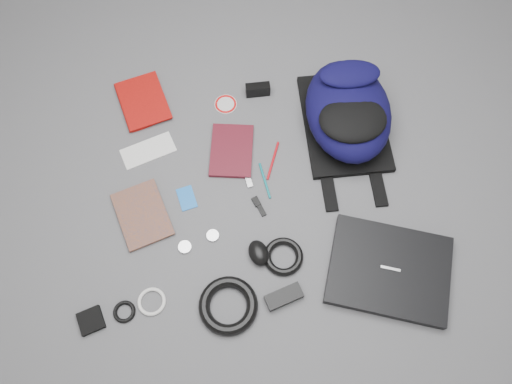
{
  "coord_description": "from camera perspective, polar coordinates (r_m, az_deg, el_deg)",
  "views": [
    {
      "loc": [
        -0.04,
        -0.69,
        1.66
      ],
      "look_at": [
        0.0,
        0.0,
        0.02
      ],
      "focal_mm": 35.0,
      "sensor_mm": 36.0,
      "label": 1
    }
  ],
  "objects": [
    {
      "name": "id_badge",
      "position": [
        1.81,
        -7.92,
        -0.7
      ],
      "size": [
        0.08,
        0.1,
        0.0
      ],
      "primitive_type": "cube",
      "rotation": [
        0.0,
        0.0,
        0.27
      ],
      "color": "blue",
      "rests_on": "ground"
    },
    {
      "name": "sticker_disc",
      "position": [
        1.98,
        -3.48,
        9.98
      ],
      "size": [
        0.11,
        0.11,
        0.0
      ],
      "primitive_type": "cylinder",
      "rotation": [
        0.0,
        0.0,
        -0.23
      ],
      "color": "silver",
      "rests_on": "ground"
    },
    {
      "name": "dvd_case",
      "position": [
        1.87,
        -2.81,
        4.75
      ],
      "size": [
        0.18,
        0.23,
        0.02
      ],
      "primitive_type": "cube",
      "rotation": [
        0.0,
        0.0,
        -0.11
      ],
      "color": "#3F0C14",
      "rests_on": "ground"
    },
    {
      "name": "power_cord_coil",
      "position": [
        1.67,
        -3.19,
        -12.82
      ],
      "size": [
        0.26,
        0.26,
        0.04
      ],
      "primitive_type": "torus",
      "rotation": [
        0.0,
        0.0,
        -0.4
      ],
      "color": "black",
      "rests_on": "ground"
    },
    {
      "name": "envelope",
      "position": [
        1.92,
        -12.22,
        4.67
      ],
      "size": [
        0.22,
        0.15,
        0.0
      ],
      "primitive_type": "cube",
      "rotation": [
        0.0,
        0.0,
        0.37
      ],
      "color": "silver",
      "rests_on": "ground"
    },
    {
      "name": "compact_camera",
      "position": [
        1.98,
        0.21,
        11.61
      ],
      "size": [
        0.1,
        0.04,
        0.05
      ],
      "primitive_type": "cube",
      "rotation": [
        0.0,
        0.0,
        0.06
      ],
      "color": "black",
      "rests_on": "ground"
    },
    {
      "name": "key_fob",
      "position": [
        1.78,
        0.03,
        -1.1
      ],
      "size": [
        0.03,
        0.04,
        0.01
      ],
      "primitive_type": "cube",
      "rotation": [
        0.0,
        0.0,
        0.41
      ],
      "color": "black",
      "rests_on": "ground"
    },
    {
      "name": "mouse",
      "position": [
        1.7,
        0.3,
        -6.98
      ],
      "size": [
        0.09,
        0.11,
        0.05
      ],
      "primitive_type": "ellipsoid",
      "rotation": [
        0.0,
        0.0,
        0.3
      ],
      "color": "black",
      "rests_on": "ground"
    },
    {
      "name": "usb_black",
      "position": [
        1.77,
        0.63,
        -2.08
      ],
      "size": [
        0.03,
        0.05,
        0.01
      ],
      "primitive_type": "cube",
      "rotation": [
        0.0,
        0.0,
        0.41
      ],
      "color": "black",
      "rests_on": "ground"
    },
    {
      "name": "earbud_coil",
      "position": [
        1.73,
        -14.81,
        -13.09
      ],
      "size": [
        0.08,
        0.08,
        0.01
      ],
      "primitive_type": "torus",
      "rotation": [
        0.0,
        0.0,
        -0.04
      ],
      "color": "black",
      "rests_on": "ground"
    },
    {
      "name": "pen_red",
      "position": [
        1.85,
        1.95,
        3.61
      ],
      "size": [
        0.06,
        0.15,
        0.01
      ],
      "primitive_type": "cylinder",
      "rotation": [
        1.57,
        0.0,
        -0.33
      ],
      "color": "#B70E16",
      "rests_on": "ground"
    },
    {
      "name": "usb_silver",
      "position": [
        1.81,
        -0.84,
        1.24
      ],
      "size": [
        0.03,
        0.05,
        0.01
      ],
      "primitive_type": "cube",
      "rotation": [
        0.0,
        0.0,
        0.21
      ],
      "color": "#AAAAAC",
      "rests_on": "ground"
    },
    {
      "name": "headphone_right",
      "position": [
        1.74,
        -8.13,
        -6.25
      ],
      "size": [
        0.05,
        0.05,
        0.01
      ],
      "primitive_type": "cylinder",
      "rotation": [
        0.0,
        0.0,
        0.08
      ],
      "color": "#BBBBBD",
      "rests_on": "ground"
    },
    {
      "name": "comic_book",
      "position": [
        1.81,
        -15.32,
        -3.5
      ],
      "size": [
        0.23,
        0.27,
        0.02
      ],
      "primitive_type": "imported",
      "rotation": [
        0.0,
        0.0,
        0.35
      ],
      "color": "#C15A0D",
      "rests_on": "ground"
    },
    {
      "name": "backpack",
      "position": [
        1.87,
        10.48,
        9.15
      ],
      "size": [
        0.35,
        0.49,
        0.2
      ],
      "primitive_type": null,
      "rotation": [
        0.0,
        0.0,
        0.04
      ],
      "color": "black",
      "rests_on": "ground"
    },
    {
      "name": "cable_coil",
      "position": [
        1.71,
        3.15,
        -7.37
      ],
      "size": [
        0.17,
        0.17,
        0.03
      ],
      "primitive_type": "torus",
      "rotation": [
        0.0,
        0.0,
        0.29
      ],
      "color": "black",
      "rests_on": "ground"
    },
    {
      "name": "power_brick",
      "position": [
        1.68,
        3.2,
        -11.85
      ],
      "size": [
        0.13,
        0.09,
        0.03
      ],
      "primitive_type": "cube",
      "rotation": [
        0.0,
        0.0,
        0.35
      ],
      "color": "black",
      "rests_on": "ground"
    },
    {
      "name": "ground",
      "position": [
        1.8,
        0.0,
        -0.25
      ],
      "size": [
        4.0,
        4.0,
        0.0
      ],
      "primitive_type": "plane",
      "color": "#4F4F51",
      "rests_on": "ground"
    },
    {
      "name": "pouch",
      "position": [
        1.75,
        -18.34,
        -13.78
      ],
      "size": [
        0.1,
        0.1,
        0.02
      ],
      "primitive_type": "cube",
      "rotation": [
        0.0,
        0.0,
        0.35
      ],
      "color": "black",
      "rests_on": "ground"
    },
    {
      "name": "textbook_red",
      "position": [
        2.02,
        -15.12,
        9.2
      ],
      "size": [
        0.23,
        0.27,
        0.03
      ],
      "primitive_type": "imported",
      "rotation": [
        0.0,
        0.0,
        0.31
      ],
      "color": "maroon",
      "rests_on": "ground"
    },
    {
      "name": "headphone_left",
      "position": [
        1.74,
        -4.97,
        -4.98
      ],
      "size": [
        0.05,
        0.05,
        0.01
      ],
      "primitive_type": "cylinder",
      "rotation": [
        0.0,
        0.0,
        0.17
      ],
      "color": "#B3B3B5",
      "rests_on": "ground"
    },
    {
      "name": "pen_teal",
      "position": [
        1.82,
        1.01,
        1.31
      ],
      "size": [
        0.04,
        0.14,
        0.01
      ],
      "primitive_type": "cylinder",
      "rotation": [
        1.57,
        0.0,
        0.2
      ],
      "color": "#0D7077",
      "rests_on": "ground"
    },
    {
      "name": "white_cable_coil",
      "position": [
        1.72,
        -11.84,
        -12.16
      ],
      "size": [
        0.11,
        0.11,
        0.01
      ],
      "primitive_type": "torus",
      "rotation": [
        0.0,
        0.0,
        0.2
      ],
      "color": "silver",
      "rests_on": "ground"
    },
    {
      "name": "laptop",
      "position": [
        1.75,
        14.97,
        -8.61
      ],
      "size": [
        0.47,
        0.41,
        0.04
      ],
      "primitive_type": "cube",
      "rotation": [
        0.0,
        0.0,
        -0.28
      ],
      "color": "black",
      "rests_on": "ground"
    }
  ]
}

